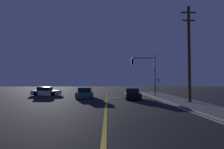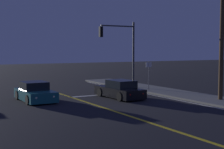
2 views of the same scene
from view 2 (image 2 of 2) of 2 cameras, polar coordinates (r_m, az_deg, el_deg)
The scene contains 7 objects.
lane_line_center at distance 16.40m, azimuth 7.14°, elevation -8.40°, with size 0.20×40.19×0.01m, color gold.
stop_bar at distance 26.65m, azimuth -0.74°, elevation -3.43°, with size 6.29×0.50×0.01m, color silver.
car_lead_oncoming_black at distance 24.73m, azimuth 1.30°, elevation -2.69°, with size 1.97×4.61×1.34m.
car_side_waiting_teal at distance 23.91m, azimuth -13.06°, elevation -3.04°, with size 2.03×4.28×1.34m.
traffic_signal_near_right at distance 29.76m, azimuth 1.73°, elevation 5.11°, with size 3.58×0.28×6.06m.
utility_pole_right at distance 24.04m, azimuth 18.34°, elevation 7.43°, with size 1.56×0.31×9.66m.
street_sign_corner at distance 28.00m, azimuth 6.31°, elevation 0.46°, with size 0.56×0.06×2.57m.
Camera 2 is at (-9.59, -0.98, 3.62)m, focal length 53.36 mm.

